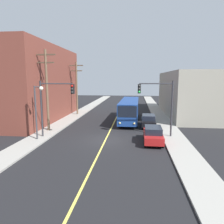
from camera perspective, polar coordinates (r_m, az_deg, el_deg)
name	(u,v)px	position (r m, az deg, el deg)	size (l,w,h in m)	color
ground_plane	(105,140)	(22.39, -1.78, -7.56)	(120.00, 120.00, 0.00)	black
sidewalk_left	(68,120)	(33.50, -11.72, -2.07)	(2.50, 90.00, 0.15)	gray
sidewalk_right	(164,122)	(32.16, 13.71, -2.59)	(2.50, 90.00, 0.15)	gray
lane_stripe_center	(117,116)	(36.93, 1.48, -0.98)	(0.16, 60.00, 0.01)	#D8CC4C
building_left_brick	(29,84)	(35.65, -21.51, 7.10)	(10.00, 19.93, 11.21)	brown
building_right_warehouse	(200,94)	(40.77, 22.67, 4.61)	(12.00, 21.83, 7.55)	gray
city_bus	(129,109)	(32.06, 4.73, 0.76)	(2.80, 12.20, 3.20)	navy
parked_car_red	(153,135)	(21.67, 10.99, -5.97)	(1.88, 4.43, 1.62)	maroon
parked_car_black	(148,121)	(28.65, 9.76, -2.29)	(1.90, 4.44, 1.62)	black
utility_pole_near	(47,87)	(26.44, -17.15, 6.53)	(2.40, 0.28, 9.57)	brown
utility_pole_mid	(77,86)	(37.76, -9.48, 7.00)	(2.40, 0.28, 9.07)	brown
traffic_signal_left_corner	(55,98)	(23.18, -15.14, 3.55)	(3.75, 0.48, 6.00)	#2D2D33
traffic_signal_right_corner	(158,98)	(23.22, 12.16, 3.67)	(3.75, 0.48, 6.00)	#2D2D33
street_lamp_left	(38,105)	(22.79, -19.41, 1.85)	(0.98, 0.40, 5.50)	#38383D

